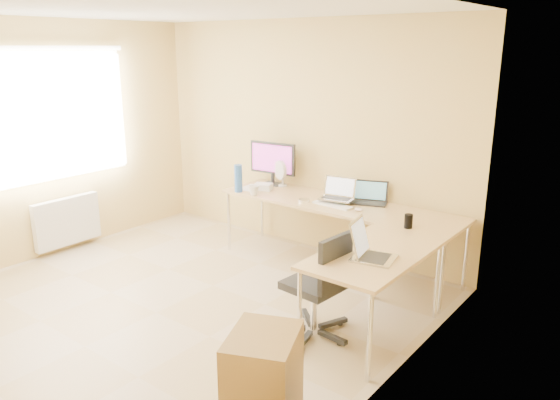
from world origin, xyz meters
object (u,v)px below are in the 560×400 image
Objects in this scene: monitor at (273,163)px; mug at (254,190)px; laptop_return at (374,244)px; water_bottle at (238,178)px; cabinet at (263,385)px; desk_main at (337,236)px; keyboard at (333,205)px; office_chair at (314,277)px; desk_return at (373,294)px; laptop_black at (369,193)px; laptop_center at (337,189)px; desk_fan at (283,174)px.

monitor is 5.24× the size of mug.
mug is at bearing 54.48° from laptop_return.
cabinet is at bearing -45.30° from water_bottle.
monitor reaches higher than desk_main.
office_chair is at bearing -59.81° from keyboard.
laptop_black reaches higher than desk_return.
monitor is (-1.02, 0.20, 0.62)m from desk_main.
laptop_center is 0.79× the size of keyboard.
desk_fan is 0.77× the size of laptop_return.
mug is 0.31× the size of laptop_return.
keyboard is (1.04, -0.32, -0.24)m from monitor.
keyboard is 0.93m from mug.
office_chair is (1.47, -0.98, -0.28)m from mug.
desk_main is 2.69m from cabinet.
laptop_black is 1.14m from desk_fan.
desk_main is 4.49× the size of monitor.
office_chair is at bearing -65.41° from desk_main.
monitor reaches higher than laptop_return.
laptop_return is at bearing -57.58° from laptop_center.
monitor is 2.23m from office_chair.
office_chair is (0.32, -1.46, -0.34)m from laptop_black.
laptop_black is 1.54m from laptop_return.
water_bottle is 2.00m from office_chair.
laptop_black is at bearing -6.80° from monitor.
laptop_center reaches higher than mug.
desk_fan is (-1.85, 1.20, 0.51)m from desk_return.
keyboard is 2.60m from cabinet.
desk_main is 1.41m from office_chair.
laptop_return is at bearing -39.46° from monitor.
office_chair is at bearing 87.72° from cabinet.
office_chair is at bearing -22.12° from desk_fan.
laptop_center is 1.21× the size of desk_fan.
office_chair reaches higher than cabinet.
office_chair is at bearing -75.40° from laptop_center.
desk_return is 1.48m from laptop_center.
water_bottle is 1.09× the size of desk_fan.
water_bottle is (-1.13, -0.18, 0.14)m from keyboard.
water_bottle is at bearing 154.88° from office_chair.
desk_main is 2.91× the size of office_chair.
desk_fan is at bearing 147.03° from desk_return.
monitor reaches higher than water_bottle.
laptop_return is (2.15, -0.85, -0.03)m from water_bottle.
laptop_center reaches higher than desk_main.
mug is at bearing -81.63° from monitor.
water_bottle is (-0.09, -0.50, -0.10)m from monitor.
desk_fan is (-0.89, 0.32, 0.13)m from keyboard.
laptop_return is (1.04, -1.13, -0.03)m from laptop_center.
keyboard is (-0.25, -0.31, -0.10)m from laptop_black.
desk_fan reaches higher than keyboard.
laptop_center is 0.52× the size of cabinet.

